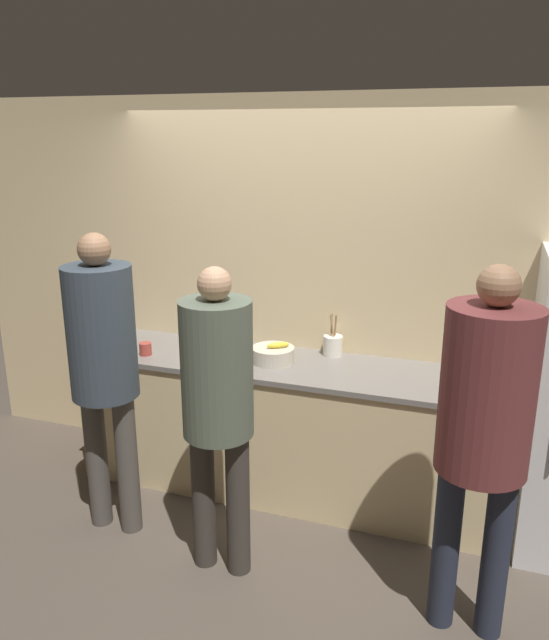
# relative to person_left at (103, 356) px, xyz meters

# --- Properties ---
(ground_plane) EXTENTS (14.00, 14.00, 0.00)m
(ground_plane) POSITION_rel_person_left_xyz_m (0.86, 0.37, -1.12)
(ground_plane) COLOR #4C4238
(wall_back) EXTENTS (5.20, 0.06, 2.60)m
(wall_back) POSITION_rel_person_left_xyz_m (0.86, 1.09, 0.18)
(wall_back) COLOR #D6BC8C
(wall_back) RESTS_ON ground_plane
(counter) EXTENTS (2.79, 0.70, 0.92)m
(counter) POSITION_rel_person_left_xyz_m (0.86, 0.76, -0.66)
(counter) COLOR beige
(counter) RESTS_ON ground_plane
(person_left) EXTENTS (0.39, 0.39, 1.84)m
(person_left) POSITION_rel_person_left_xyz_m (0.00, 0.00, 0.00)
(person_left) COLOR #4C4742
(person_left) RESTS_ON ground_plane
(person_center) EXTENTS (0.37, 0.37, 1.73)m
(person_center) POSITION_rel_person_left_xyz_m (0.78, -0.14, -0.08)
(person_center) COLOR #38332D
(person_center) RESTS_ON ground_plane
(person_right) EXTENTS (0.42, 0.42, 1.83)m
(person_right) POSITION_rel_person_left_xyz_m (2.09, -0.16, 0.01)
(person_right) COLOR #232838
(person_right) RESTS_ON ground_plane
(fruit_bowl) EXTENTS (0.28, 0.28, 0.14)m
(fruit_bowl) POSITION_rel_person_left_xyz_m (0.78, 0.73, -0.15)
(fruit_bowl) COLOR beige
(fruit_bowl) RESTS_ON counter
(utensil_crock) EXTENTS (0.13, 0.13, 0.29)m
(utensil_crock) POSITION_rel_person_left_xyz_m (1.12, 0.98, -0.13)
(utensil_crock) COLOR silver
(utensil_crock) RESTS_ON counter
(bottle_dark) EXTENTS (0.07, 0.07, 0.20)m
(bottle_dark) POSITION_rel_person_left_xyz_m (0.49, 0.77, -0.12)
(bottle_dark) COLOR #333338
(bottle_dark) RESTS_ON counter
(cup_black) EXTENTS (0.09, 0.09, 0.08)m
(cup_black) POSITION_rel_person_left_xyz_m (2.03, 0.58, -0.16)
(cup_black) COLOR #28282D
(cup_black) RESTS_ON counter
(cup_red) EXTENTS (0.08, 0.08, 0.08)m
(cup_red) POSITION_rel_person_left_xyz_m (-0.07, 0.58, -0.16)
(cup_red) COLOR #A33D33
(cup_red) RESTS_ON counter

